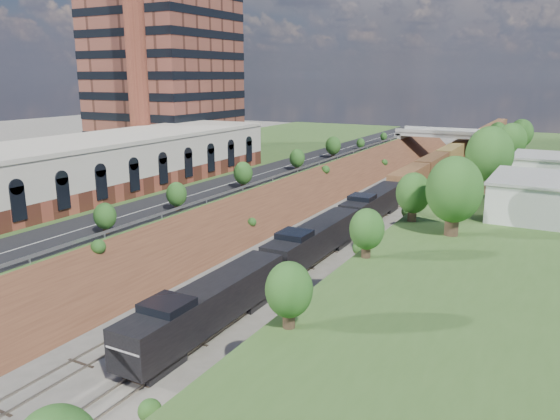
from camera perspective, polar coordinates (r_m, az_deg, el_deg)
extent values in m
cube|color=#3B5C26|center=(94.73, -11.06, 3.09)|extent=(44.00, 180.00, 5.00)
cube|color=brown|center=(83.29, 0.84, 0.11)|extent=(10.00, 180.00, 10.00)
cube|color=brown|center=(76.00, 15.71, -1.77)|extent=(10.00, 180.00, 10.00)
cube|color=gray|center=(79.85, 6.19, -0.51)|extent=(1.58, 180.00, 0.18)
cube|color=gray|center=(78.11, 9.71, -0.95)|extent=(1.58, 180.00, 0.18)
cube|color=black|center=(84.37, -1.87, 3.79)|extent=(8.00, 180.00, 0.10)
cube|color=#99999E|center=(82.33, 0.60, 3.90)|extent=(0.06, 171.00, 0.30)
cube|color=brown|center=(74.97, -18.85, 2.58)|extent=(14.00, 62.00, 2.20)
cube|color=beige|center=(74.44, -19.05, 5.04)|extent=(14.00, 62.00, 4.30)
cube|color=beige|center=(74.14, -19.20, 6.87)|extent=(14.30, 62.30, 0.50)
cube|color=brown|center=(109.62, -12.20, 17.34)|extent=(22.00, 22.00, 44.00)
cylinder|color=brown|center=(92.23, -14.87, 16.66)|extent=(3.20, 3.20, 40.00)
cube|color=gray|center=(140.00, 12.57, 6.70)|extent=(1.50, 8.00, 6.20)
cube|color=gray|center=(135.59, 21.98, 5.80)|extent=(1.50, 8.00, 6.20)
cube|color=gray|center=(136.99, 17.30, 7.56)|extent=(24.00, 8.00, 1.00)
cube|color=gray|center=(133.01, 16.97, 7.76)|extent=(24.00, 0.30, 0.80)
cube|color=gray|center=(140.82, 17.65, 8.02)|extent=(24.00, 0.30, 0.80)
cube|color=silver|center=(65.07, 25.26, 1.17)|extent=(9.00, 12.00, 4.00)
cube|color=silver|center=(86.78, 25.87, 3.86)|extent=(8.00, 10.00, 3.60)
cylinder|color=#473323|center=(54.29, 17.52, -1.19)|extent=(1.30, 1.30, 2.62)
ellipsoid|color=#315D20|center=(53.59, 17.76, 2.06)|extent=(5.25, 5.25, 6.30)
cylinder|color=#473323|center=(51.65, -21.03, -3.05)|extent=(0.66, 0.66, 1.22)
ellipsoid|color=#315D20|center=(51.27, -21.17, -1.47)|extent=(2.45, 2.45, 2.94)
cube|color=black|center=(40.16, -12.86, -15.36)|extent=(2.40, 4.00, 0.90)
cube|color=black|center=(43.68, -7.47, -9.71)|extent=(3.11, 18.69, 3.06)
cube|color=black|center=(38.56, -14.47, -14.48)|extent=(2.87, 3.00, 1.80)
cube|color=silver|center=(38.10, -14.57, -13.15)|extent=(2.87, 3.00, 0.15)
cube|color=black|center=(39.55, -11.70, -9.86)|extent=(3.05, 3.10, 0.90)
cube|color=black|center=(59.71, 3.62, -3.08)|extent=(3.11, 18.69, 3.06)
cube|color=black|center=(77.44, 9.76, 0.70)|extent=(3.11, 18.69, 3.06)
cube|color=brown|center=(151.10, 19.28, 6.64)|extent=(3.11, 132.57, 3.74)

